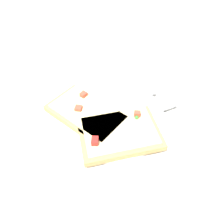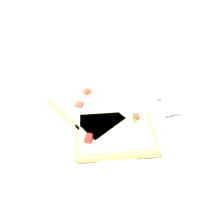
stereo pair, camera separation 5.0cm
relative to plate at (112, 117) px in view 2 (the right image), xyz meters
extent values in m
plane|color=beige|center=(0.00, 0.00, -0.01)|extent=(4.00, 4.00, 0.00)
cylinder|color=white|center=(0.00, 0.00, 0.00)|extent=(0.24, 0.24, 0.01)
cube|color=#B7B7BC|center=(0.03, 0.07, 0.01)|extent=(0.10, 0.10, 0.01)
cube|color=#B7B7BC|center=(-0.03, 0.01, 0.01)|extent=(0.05, 0.05, 0.01)
cube|color=#B7B7BC|center=(-0.07, -0.01, 0.01)|extent=(0.02, 0.02, 0.00)
cube|color=#B7B7BC|center=(-0.06, -0.02, 0.01)|extent=(0.02, 0.02, 0.00)
cube|color=#B7B7BC|center=(-0.06, -0.02, 0.01)|extent=(0.02, 0.02, 0.00)
cube|color=#B7B7BC|center=(-0.05, -0.03, 0.01)|extent=(0.02, 0.02, 0.00)
cube|color=#B7B7BC|center=(0.10, 0.06, 0.01)|extent=(0.07, 0.07, 0.01)
cube|color=#B7B7BC|center=(0.02, -0.02, 0.01)|extent=(0.11, 0.11, 0.00)
cube|color=tan|center=(-0.05, -0.02, 0.01)|extent=(0.21, 0.16, 0.01)
cube|color=beige|center=(-0.05, -0.02, 0.02)|extent=(0.18, 0.14, 0.01)
cube|color=#D14733|center=(-0.08, 0.02, 0.03)|extent=(0.02, 0.02, 0.01)
cube|color=#D14733|center=(-0.07, -0.03, 0.03)|extent=(0.02, 0.02, 0.01)
cube|color=tan|center=(0.04, -0.05, 0.01)|extent=(0.20, 0.19, 0.01)
cube|color=beige|center=(0.04, -0.05, 0.02)|extent=(0.18, 0.17, 0.01)
cube|color=red|center=(0.00, -0.10, 0.03)|extent=(0.02, 0.02, 0.01)
sphere|color=#388433|center=(0.06, -0.01, 0.03)|extent=(0.01, 0.01, 0.01)
cube|color=#D14733|center=(0.06, 0.00, 0.03)|extent=(0.02, 0.01, 0.01)
sphere|color=#C58747|center=(0.06, -0.03, 0.01)|extent=(0.01, 0.01, 0.01)
sphere|color=tan|center=(-0.04, 0.00, 0.01)|extent=(0.01, 0.01, 0.01)
cylinder|color=silver|center=(0.19, 0.00, 0.04)|extent=(0.08, 0.08, 0.09)
camera|label=1|loc=(0.12, -0.32, 0.38)|focal=35.00mm
camera|label=2|loc=(0.16, -0.30, 0.38)|focal=35.00mm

